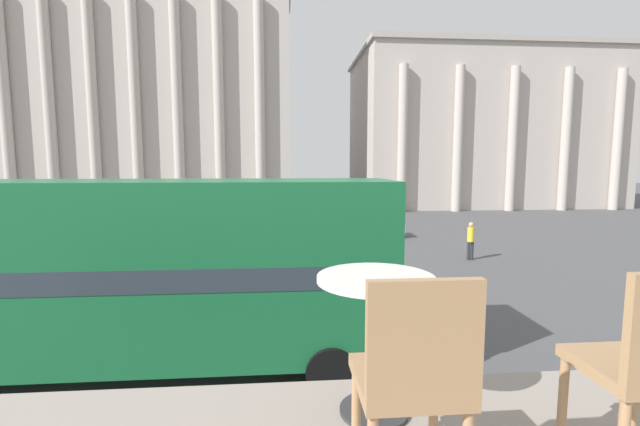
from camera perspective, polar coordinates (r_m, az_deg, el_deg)
The scene contains 14 objects.
double_decker_bus at distance 9.93m, azimuth -25.23°, elevation -6.84°, with size 11.46×2.64×4.18m.
cafe_dining_table at distance 2.26m, azimuth 7.39°, elevation -13.13°, with size 0.60×0.60×0.73m.
cafe_chair_0 at distance 1.72m, azimuth 12.35°, elevation -20.48°, with size 0.40×0.40×0.91m.
plaza_building_left at distance 48.64m, azimuth -20.77°, elevation 14.29°, with size 27.54×14.68×23.03m.
plaza_building_right at distance 53.29m, azimuth 20.23°, elevation 10.25°, with size 27.94×16.05×16.86m.
traffic_light_near at distance 14.04m, azimuth 9.09°, elevation -2.06°, with size 0.42×0.24×3.74m.
traffic_light_mid at distance 22.38m, azimuth -10.97°, elevation 0.62°, with size 0.42×0.24×3.48m.
traffic_light_far at distance 28.75m, azimuth -4.01°, elevation 2.04°, with size 0.42×0.24×3.53m.
car_silver at distance 26.99m, azimuth 6.41°, elevation -1.72°, with size 4.20×1.93×1.35m.
car_white at distance 17.59m, azimuth -7.31°, elevation -6.10°, with size 4.20×1.93×1.35m.
pedestrian_red at distance 29.90m, azimuth -9.28°, elevation -0.45°, with size 0.32×0.32×1.68m.
pedestrian_blue at distance 32.26m, azimuth -11.67°, elevation 0.14°, with size 0.32×0.32×1.81m.
pedestrian_white at distance 33.83m, azimuth -4.40°, elevation 0.42°, with size 0.32×0.32×1.70m.
pedestrian_yellow at distance 21.53m, azimuth 19.45°, elevation -3.17°, with size 0.32×0.32×1.81m.
Camera 1 is at (0.42, -2.43, 4.49)m, focal length 24.00 mm.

